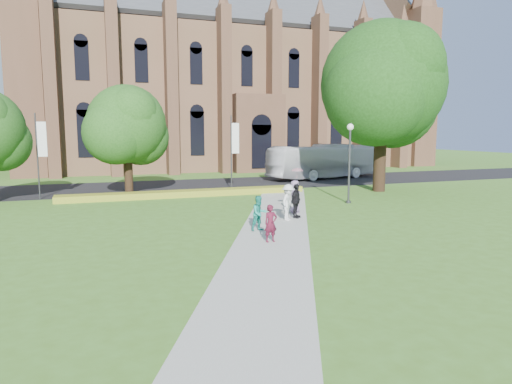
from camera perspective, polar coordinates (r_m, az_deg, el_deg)
name	(u,v)px	position (r m, az deg, el deg)	size (l,w,h in m)	color
ground	(283,231)	(21.90, 3.41, -4.91)	(160.00, 160.00, 0.00)	#446C20
road	(194,185)	(40.80, -7.71, 0.86)	(160.00, 10.00, 0.02)	black
footpath	(275,227)	(22.79, 2.42, -4.35)	(3.20, 30.00, 0.04)	#B2B2A8
flower_hedge	(187,193)	(33.77, -8.61, -0.18)	(18.00, 1.40, 0.45)	gold
cathedral	(235,69)	(62.72, -2.60, 15.12)	(52.60, 18.25, 28.00)	brown
streetlamp	(350,153)	(30.65, 11.62, 4.74)	(0.44, 0.44, 5.24)	#38383D
large_tree	(382,84)	(37.58, 15.52, 12.85)	(9.60, 9.60, 13.20)	#332114
street_tree_1	(127,125)	(34.23, -15.85, 8.11)	(5.60, 5.60, 8.05)	#332114
banner_pole_0	(233,149)	(36.43, -2.94, 5.45)	(0.70, 0.10, 6.00)	#38383D
banner_pole_1	(39,151)	(35.03, -25.50, 4.64)	(0.70, 0.10, 6.00)	#38383D
tour_coach	(323,161)	(46.52, 8.42, 3.80)	(2.89, 12.34, 3.44)	silver
pedestrian_0	(271,223)	(19.46, 1.86, -3.94)	(0.59, 0.38, 1.61)	#4F1225
pedestrian_1	(259,213)	(21.63, 0.42, -2.68)	(0.81, 0.63, 1.68)	#1C8D7B
pedestrian_2	(288,202)	(24.21, 4.04, -1.30)	(1.24, 0.71, 1.92)	silver
pedestrian_3	(296,201)	(24.91, 5.02, -1.12)	(1.10, 0.46, 1.87)	black
pedestrian_4	(295,197)	(26.47, 4.86, -0.57)	(0.93, 0.60, 1.90)	gray
parasol	(297,175)	(26.49, 5.16, 2.15)	(0.69, 0.69, 0.60)	#ECA6BE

